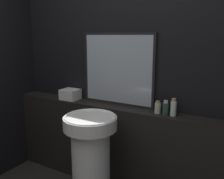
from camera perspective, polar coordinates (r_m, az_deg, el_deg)
wall_back at (r=2.61m, az=0.85°, el=4.86°), size 8.00×0.06×2.50m
vanity_counter at (r=2.72m, az=-0.63°, el=-12.63°), size 2.33×0.21×0.88m
pedestal_sink at (r=2.29m, az=-4.84°, el=-15.86°), size 0.46×0.46×0.92m
mirror at (r=2.54m, az=1.39°, el=4.61°), size 0.80×0.03×0.73m
towel_stack at (r=2.84m, az=-9.51°, el=-1.10°), size 0.20×0.17×0.11m
shampoo_bottle at (r=2.34m, az=10.41°, el=-4.08°), size 0.06×0.06×0.12m
conditioner_bottle at (r=2.31m, az=12.14°, el=-4.17°), size 0.05×0.05×0.13m
lotion_bottle at (r=2.29m, az=13.87°, el=-4.08°), size 0.05×0.05×0.16m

